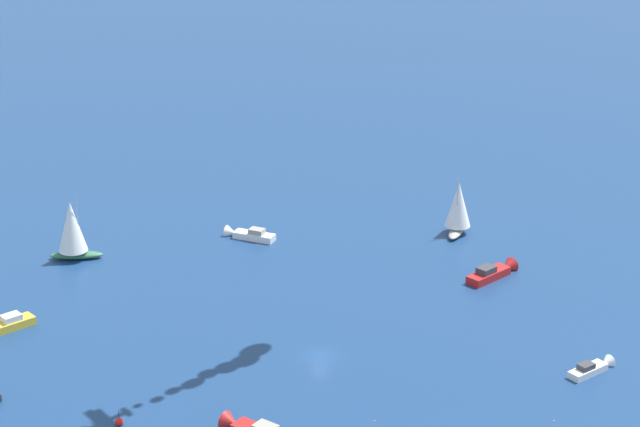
{
  "coord_description": "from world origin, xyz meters",
  "views": [
    {
      "loc": [
        -76.44,
        129.68,
        80.03
      ],
      "look_at": [
        0.0,
        0.0,
        21.85
      ],
      "focal_mm": 66.54,
      "sensor_mm": 36.0,
      "label": 1
    }
  ],
  "objects_px": {
    "motorboat_far_stbd": "(0,327)",
    "motorboat_outer_ring_d": "(494,272)",
    "marker_buoy": "(119,422)",
    "sailboat_inshore": "(72,230)",
    "sailboat_mid_cluster": "(458,208)",
    "motorboat_ahead": "(593,368)",
    "motorboat_trailing": "(248,234)"
  },
  "relations": [
    {
      "from": "sailboat_mid_cluster",
      "to": "motorboat_outer_ring_d",
      "type": "relative_size",
      "value": 1.0
    },
    {
      "from": "motorboat_trailing",
      "to": "sailboat_mid_cluster",
      "type": "distance_m",
      "value": 37.86
    },
    {
      "from": "motorboat_trailing",
      "to": "sailboat_mid_cluster",
      "type": "relative_size",
      "value": 0.88
    },
    {
      "from": "sailboat_inshore",
      "to": "sailboat_mid_cluster",
      "type": "relative_size",
      "value": 1.08
    },
    {
      "from": "motorboat_outer_ring_d",
      "to": "sailboat_inshore",
      "type": "bearing_deg",
      "value": 24.45
    },
    {
      "from": "motorboat_far_stbd",
      "to": "motorboat_trailing",
      "type": "distance_m",
      "value": 50.63
    },
    {
      "from": "motorboat_far_stbd",
      "to": "sailboat_inshore",
      "type": "bearing_deg",
      "value": -71.13
    },
    {
      "from": "marker_buoy",
      "to": "motorboat_far_stbd",
      "type": "bearing_deg",
      "value": -19.56
    },
    {
      "from": "marker_buoy",
      "to": "sailboat_mid_cluster",
      "type": "bearing_deg",
      "value": -97.12
    },
    {
      "from": "sailboat_inshore",
      "to": "motorboat_outer_ring_d",
      "type": "bearing_deg",
      "value": -155.55
    },
    {
      "from": "motorboat_far_stbd",
      "to": "sailboat_inshore",
      "type": "distance_m",
      "value": 28.61
    },
    {
      "from": "marker_buoy",
      "to": "motorboat_outer_ring_d",
      "type": "bearing_deg",
      "value": -109.08
    },
    {
      "from": "motorboat_far_stbd",
      "to": "motorboat_outer_ring_d",
      "type": "xyz_separation_m",
      "value": [
        -55.49,
        -56.12,
        0.04
      ]
    },
    {
      "from": "marker_buoy",
      "to": "motorboat_trailing",
      "type": "bearing_deg",
      "value": -71.06
    },
    {
      "from": "motorboat_far_stbd",
      "to": "marker_buoy",
      "type": "xyz_separation_m",
      "value": [
        -32.13,
        11.41,
        -0.38
      ]
    },
    {
      "from": "motorboat_far_stbd",
      "to": "motorboat_outer_ring_d",
      "type": "bearing_deg",
      "value": -134.68
    },
    {
      "from": "motorboat_ahead",
      "to": "sailboat_mid_cluster",
      "type": "distance_m",
      "value": 53.32
    },
    {
      "from": "motorboat_ahead",
      "to": "motorboat_outer_ring_d",
      "type": "height_order",
      "value": "motorboat_outer_ring_d"
    },
    {
      "from": "motorboat_ahead",
      "to": "sailboat_inshore",
      "type": "bearing_deg",
      "value": 4.03
    },
    {
      "from": "motorboat_ahead",
      "to": "motorboat_outer_ring_d",
      "type": "bearing_deg",
      "value": -43.34
    },
    {
      "from": "sailboat_inshore",
      "to": "marker_buoy",
      "type": "distance_m",
      "value": 56.41
    },
    {
      "from": "sailboat_inshore",
      "to": "motorboat_outer_ring_d",
      "type": "height_order",
      "value": "sailboat_inshore"
    },
    {
      "from": "motorboat_outer_ring_d",
      "to": "marker_buoy",
      "type": "height_order",
      "value": "motorboat_outer_ring_d"
    },
    {
      "from": "motorboat_trailing",
      "to": "sailboat_inshore",
      "type": "bearing_deg",
      "value": 47.94
    },
    {
      "from": "motorboat_far_stbd",
      "to": "motorboat_trailing",
      "type": "bearing_deg",
      "value": -102.87
    },
    {
      "from": "sailboat_inshore",
      "to": "motorboat_trailing",
      "type": "relative_size",
      "value": 1.22
    },
    {
      "from": "motorboat_far_stbd",
      "to": "sailboat_mid_cluster",
      "type": "relative_size",
      "value": 0.95
    },
    {
      "from": "motorboat_trailing",
      "to": "motorboat_ahead",
      "type": "height_order",
      "value": "motorboat_trailing"
    },
    {
      "from": "motorboat_far_stbd",
      "to": "marker_buoy",
      "type": "bearing_deg",
      "value": 160.44
    },
    {
      "from": "motorboat_far_stbd",
      "to": "motorboat_ahead",
      "type": "distance_m",
      "value": 86.53
    },
    {
      "from": "motorboat_ahead",
      "to": "motorboat_far_stbd",
      "type": "bearing_deg",
      "value": 22.43
    },
    {
      "from": "motorboat_trailing",
      "to": "sailboat_mid_cluster",
      "type": "xyz_separation_m",
      "value": [
        -31.09,
        -21.19,
        4.18
      ]
    }
  ]
}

